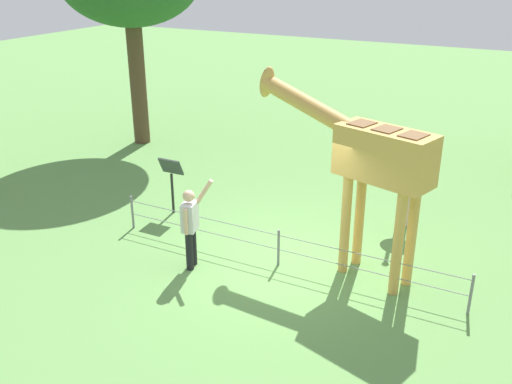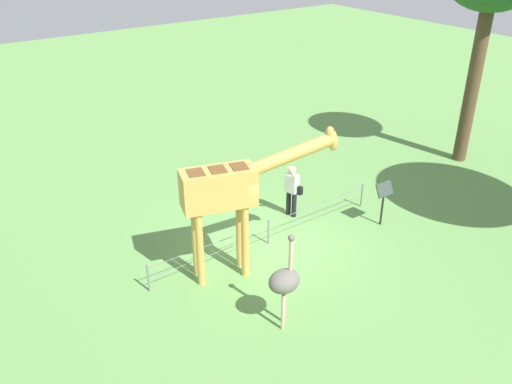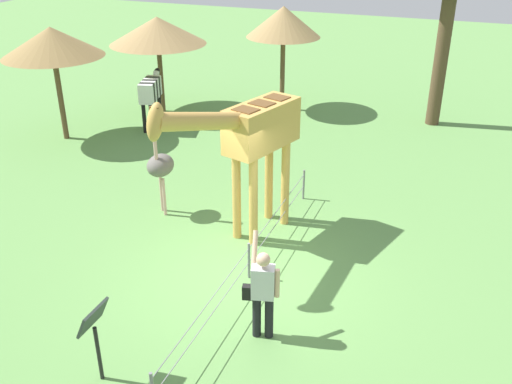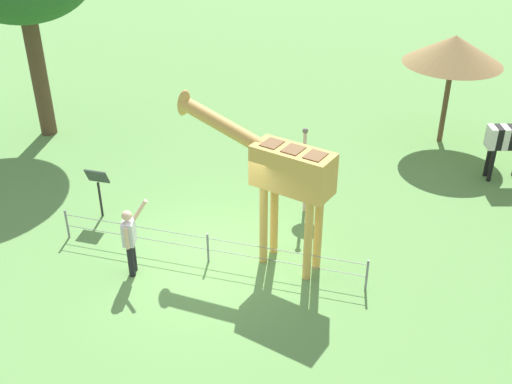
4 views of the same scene
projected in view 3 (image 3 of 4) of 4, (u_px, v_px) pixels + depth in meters
The scene contains 10 objects.
ground_plane at pixel (245, 276), 10.84m from camera, with size 60.00×60.00×0.00m, color #60934C.
giraffe at pixel (252, 135), 11.18m from camera, with size 3.80×1.58×3.57m.
visitor at pixel (262, 290), 8.95m from camera, with size 0.57×0.57×1.77m.
zebra at pixel (151, 92), 17.68m from camera, with size 1.81×0.81×1.66m.
ostrich at pixel (160, 166), 12.58m from camera, with size 0.70×0.56×2.25m.
shade_hut_near at pixel (157, 31), 18.45m from camera, with size 3.15×3.15×3.15m.
shade_hut_far at pixel (283, 22), 18.54m from camera, with size 2.45×2.45×3.44m.
shade_hut_aside at pixel (52, 42), 16.07m from camera, with size 2.87×2.87×3.30m.
info_sign at pixel (94, 328), 8.07m from camera, with size 0.56×0.21×1.32m.
wire_fence at pixel (249, 259), 10.63m from camera, with size 7.05×0.05×0.75m.
Camera 3 is at (8.31, 3.44, 6.27)m, focal length 40.15 mm.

